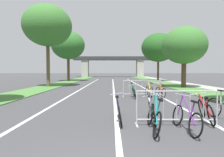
# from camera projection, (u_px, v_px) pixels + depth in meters

# --- Properties ---
(grass_verge_left) EXTENTS (2.68, 60.89, 0.05)m
(grass_verge_left) POSITION_uv_depth(u_px,v_px,m) (66.00, 82.00, 26.49)
(grass_verge_left) COLOR #477A38
(grass_verge_left) RESTS_ON ground
(grass_verge_right) EXTENTS (2.68, 60.89, 0.05)m
(grass_verge_right) POSITION_uv_depth(u_px,v_px,m) (158.00, 82.00, 26.54)
(grass_verge_right) COLOR #477A38
(grass_verge_right) RESTS_ON ground
(sidewalk_path_right) EXTENTS (1.98, 60.89, 0.08)m
(sidewalk_path_right) POSITION_uv_depth(u_px,v_px,m) (174.00, 82.00, 26.55)
(sidewalk_path_right) COLOR #9E9B93
(sidewalk_path_right) RESTS_ON ground
(lane_stripe_center) EXTENTS (0.14, 35.23, 0.01)m
(lane_stripe_center) POSITION_uv_depth(u_px,v_px,m) (113.00, 87.00, 19.22)
(lane_stripe_center) COLOR silver
(lane_stripe_center) RESTS_ON ground
(lane_stripe_right_lane) EXTENTS (0.14, 35.23, 0.01)m
(lane_stripe_right_lane) POSITION_uv_depth(u_px,v_px,m) (141.00, 87.00, 19.23)
(lane_stripe_right_lane) COLOR silver
(lane_stripe_right_lane) RESTS_ON ground
(lane_stripe_left_lane) EXTENTS (0.14, 35.23, 0.01)m
(lane_stripe_left_lane) POSITION_uv_depth(u_px,v_px,m) (85.00, 87.00, 19.21)
(lane_stripe_left_lane) COLOR silver
(lane_stripe_left_lane) RESTS_ON ground
(overpass_bridge) EXTENTS (22.04, 3.02, 5.74)m
(overpass_bridge) POSITION_uv_depth(u_px,v_px,m) (112.00, 62.00, 51.74)
(overpass_bridge) COLOR #2D2D30
(overpass_bridge) RESTS_ON ground
(tree_left_cypress_far) EXTENTS (4.93, 4.93, 8.38)m
(tree_left_cypress_far) POSITION_uv_depth(u_px,v_px,m) (47.00, 26.00, 18.61)
(tree_left_cypress_far) COLOR brown
(tree_left_cypress_far) RESTS_ON ground
(tree_left_oak_mid) EXTENTS (5.35, 5.35, 8.12)m
(tree_left_oak_mid) POSITION_uv_depth(u_px,v_px,m) (67.00, 45.00, 29.50)
(tree_left_oak_mid) COLOR #4C3823
(tree_left_oak_mid) RESTS_ON ground
(tree_right_maple_mid) EXTENTS (4.23, 4.23, 5.93)m
(tree_right_maple_mid) POSITION_uv_depth(u_px,v_px,m) (183.00, 46.00, 17.72)
(tree_right_maple_mid) COLOR #4C3823
(tree_right_maple_mid) RESTS_ON ground
(tree_right_pine_far) EXTENTS (5.38, 5.38, 7.71)m
(tree_right_pine_far) POSITION_uv_depth(u_px,v_px,m) (158.00, 48.00, 29.17)
(tree_right_pine_far) COLOR #3D2D1E
(tree_right_pine_far) RESTS_ON ground
(crowd_barrier_nearest) EXTENTS (2.45, 0.47, 1.05)m
(crowd_barrier_nearest) POSITION_uv_depth(u_px,v_px,m) (176.00, 108.00, 5.43)
(crowd_barrier_nearest) COLOR #ADADB2
(crowd_barrier_nearest) RESTS_ON ground
(crowd_barrier_second) EXTENTS (2.46, 0.51, 1.05)m
(crowd_barrier_second) POSITION_uv_depth(u_px,v_px,m) (141.00, 89.00, 11.55)
(crowd_barrier_second) COLOR #ADADB2
(crowd_barrier_second) RESTS_ON ground
(bicycle_purple_0) EXTENTS (0.47, 1.65, 0.98)m
(bicycle_purple_0) POSITION_uv_depth(u_px,v_px,m) (185.00, 118.00, 4.92)
(bicycle_purple_0) COLOR black
(bicycle_purple_0) RESTS_ON ground
(bicycle_orange_1) EXTENTS (0.49, 1.66, 0.93)m
(bicycle_orange_1) POSITION_uv_depth(u_px,v_px,m) (160.00, 92.00, 11.08)
(bicycle_orange_1) COLOR black
(bicycle_orange_1) RESTS_ON ground
(bicycle_white_3) EXTENTS (0.43, 1.58, 0.89)m
(bicycle_white_3) POSITION_uv_depth(u_px,v_px,m) (151.00, 111.00, 5.80)
(bicycle_white_3) COLOR black
(bicycle_white_3) RESTS_ON ground
(bicycle_teal_4) EXTENTS (0.55, 1.78, 1.02)m
(bicycle_teal_4) POSITION_uv_depth(u_px,v_px,m) (153.00, 117.00, 4.92)
(bicycle_teal_4) COLOR black
(bicycle_teal_4) RESTS_ON ground
(bicycle_silver_5) EXTENTS (0.65, 1.63, 1.00)m
(bicycle_silver_5) POSITION_uv_depth(u_px,v_px,m) (224.00, 109.00, 5.98)
(bicycle_silver_5) COLOR black
(bicycle_silver_5) RESTS_ON ground
(bicycle_red_6) EXTENTS (0.53, 1.69, 0.91)m
(bicycle_red_6) POSITION_uv_depth(u_px,v_px,m) (205.00, 110.00, 5.88)
(bicycle_red_6) COLOR black
(bicycle_red_6) RESTS_ON ground
(bicycle_green_7) EXTENTS (0.54, 1.65, 0.92)m
(bicycle_green_7) POSITION_uv_depth(u_px,v_px,m) (133.00, 92.00, 10.97)
(bicycle_green_7) COLOR black
(bicycle_green_7) RESTS_ON ground
(bicycle_blue_8) EXTENTS (0.48, 1.70, 0.92)m
(bicycle_blue_8) POSITION_uv_depth(u_px,v_px,m) (161.00, 91.00, 12.01)
(bicycle_blue_8) COLOR black
(bicycle_blue_8) RESTS_ON ground
(bicycle_yellow_9) EXTENTS (0.53, 1.77, 0.96)m
(bicycle_yellow_9) POSITION_uv_depth(u_px,v_px,m) (148.00, 91.00, 11.17)
(bicycle_yellow_9) COLOR black
(bicycle_yellow_9) RESTS_ON ground
(bicycle_purple_10) EXTENTS (0.44, 1.68, 0.89)m
(bicycle_purple_10) POSITION_uv_depth(u_px,v_px,m) (118.00, 111.00, 5.83)
(bicycle_purple_10) COLOR black
(bicycle_purple_10) RESTS_ON ground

